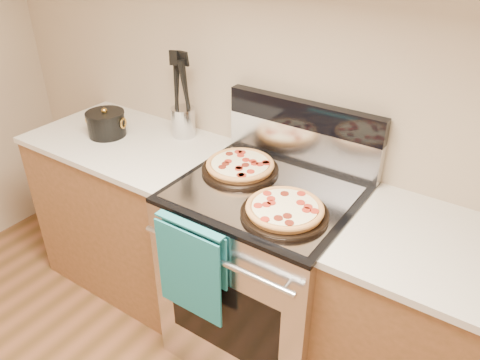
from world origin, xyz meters
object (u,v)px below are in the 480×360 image
Objects in this scene: pepperoni_pizza_back at (240,166)px; pepperoni_pizza_front at (285,210)px; saucepan at (106,125)px; utensil_crock at (183,122)px; range_body at (264,273)px.

pepperoni_pizza_back is 0.39m from pepperoni_pizza_front.
saucepan reaches higher than pepperoni_pizza_front.
pepperoni_pizza_back is 0.51m from utensil_crock.
pepperoni_pizza_back and pepperoni_pizza_front have the same top height.
utensil_crock reaches higher than saucepan.
utensil_crock reaches higher than pepperoni_pizza_back.
utensil_crock is at bearing 155.70° from pepperoni_pizza_front.
saucepan is (-1.16, 0.14, 0.02)m from pepperoni_pizza_front.
pepperoni_pizza_front is 2.18× the size of utensil_crock.
range_body is 0.53m from pepperoni_pizza_back.
saucepan is (-0.82, -0.05, 0.02)m from pepperoni_pizza_back.
range_body is 4.61× the size of saucepan.
utensil_crock is 0.80× the size of saucepan.
pepperoni_pizza_front is (0.34, -0.19, -0.00)m from pepperoni_pizza_back.
pepperoni_pizza_back is 2.21× the size of utensil_crock.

